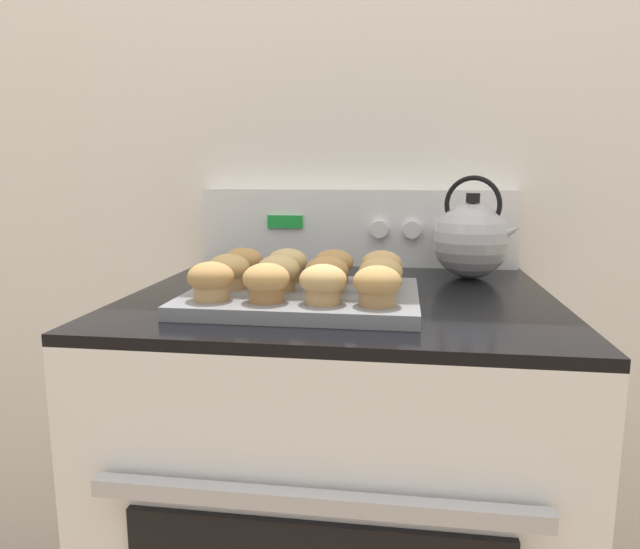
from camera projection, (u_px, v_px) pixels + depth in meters
The scene contains 17 objects.
wall_back at pixel (359, 153), 1.38m from camera, with size 8.00×0.05×2.40m.
stove_range at pixel (341, 518), 1.15m from camera, with size 0.76×0.73×0.93m.
control_panel at pixel (357, 227), 1.36m from camera, with size 0.75×0.07×0.18m.
muffin_pan at pixel (303, 297), 0.96m from camera, with size 0.39×0.30×0.02m.
muffin_r0_c0 at pixel (211, 280), 0.89m from camera, with size 0.07×0.07×0.06m.
muffin_r0_c1 at pixel (266, 282), 0.88m from camera, with size 0.07×0.07×0.06m.
muffin_r0_c2 at pixel (323, 283), 0.87m from camera, with size 0.07×0.07×0.06m.
muffin_r0_c3 at pixel (377, 285), 0.85m from camera, with size 0.07×0.07×0.06m.
muffin_r1_c0 at pixel (229, 271), 0.98m from camera, with size 0.07×0.07×0.06m.
muffin_r1_c1 at pixel (278, 272), 0.96m from camera, with size 0.07×0.07×0.06m.
muffin_r1_c2 at pixel (327, 274), 0.95m from camera, with size 0.07×0.07×0.06m.
muffin_r1_c3 at pixel (380, 275), 0.94m from camera, with size 0.07×0.07×0.06m.
muffin_r2_c0 at pixel (243, 263), 1.06m from camera, with size 0.07×0.07×0.06m.
muffin_r2_c1 at pixel (287, 264), 1.05m from camera, with size 0.07×0.07×0.06m.
muffin_r2_c2 at pixel (333, 265), 1.03m from camera, with size 0.07×0.07×0.06m.
muffin_r2_c3 at pixel (381, 267), 1.02m from camera, with size 0.07×0.07×0.06m.
tea_kettle at pixel (472, 239), 1.19m from camera, with size 0.18×0.16×0.21m.
Camera 1 is at (0.11, -0.67, 1.15)m, focal length 32.00 mm.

